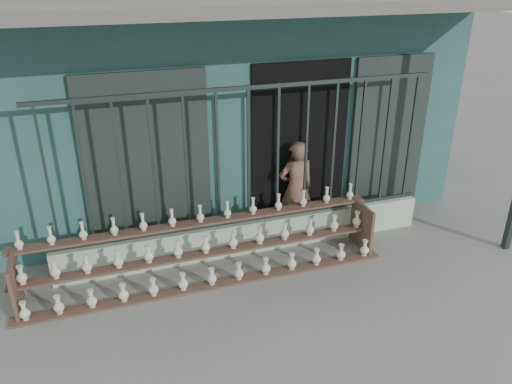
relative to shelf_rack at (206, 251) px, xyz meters
name	(u,v)px	position (x,y,z in m)	size (l,w,h in m)	color
ground	(284,307)	(0.68, -0.88, -0.36)	(60.00, 60.00, 0.00)	slate
workshop_building	(197,85)	(0.68, 3.35, 1.26)	(7.40, 6.60, 3.21)	#285550
parapet_wall	(249,236)	(0.68, 0.42, -0.14)	(5.00, 0.20, 0.45)	#B5CBAE
security_fence	(248,157)	(0.68, 0.42, 0.99)	(5.00, 0.04, 1.80)	#283330
shelf_rack	(206,251)	(0.00, 0.00, 0.00)	(4.50, 0.68, 0.85)	brown
elderly_woman	(296,188)	(1.46, 0.69, 0.33)	(0.50, 0.33, 1.38)	brown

